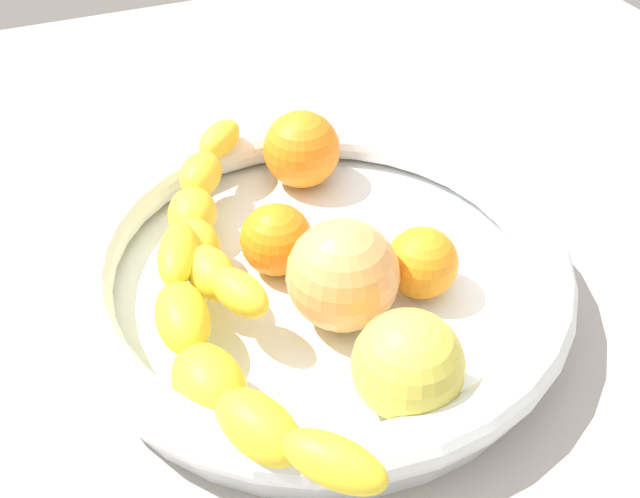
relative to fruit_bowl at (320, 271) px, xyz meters
The scene contains 9 objects.
kitchen_counter 4.35cm from the fruit_bowl, ahead, with size 120.00×120.00×3.00cm, color #A39D98.
fruit_bowl is the anchor object (origin of this frame).
banana_draped_left 9.56cm from the fruit_bowl, 139.32° to the left, with size 10.09×23.92×5.16cm.
banana_draped_right 13.01cm from the fruit_bowl, 140.24° to the right, with size 10.20×26.15×5.70cm.
orange_front 4.05cm from the fruit_bowl, 135.14° to the left, with size 5.51×5.51×5.51cm, color orange.
orange_mid_left 7.70cm from the fruit_bowl, 30.87° to the right, with size 5.32×5.32×5.32cm, color orange.
orange_mid_right 13.03cm from the fruit_bowl, 74.91° to the left, with size 6.65×6.65×6.65cm, color orange.
apple_yellow 12.93cm from the fruit_bowl, 86.99° to the right, with size 7.04×7.04×7.04cm, color #D9CA4A.
peach_blush 5.23cm from the fruit_bowl, 95.68° to the right, with size 7.90×7.90×7.90cm, color #F3A05A.
Camera 1 is at (-15.49, -38.06, 43.66)cm, focal length 41.74 mm.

